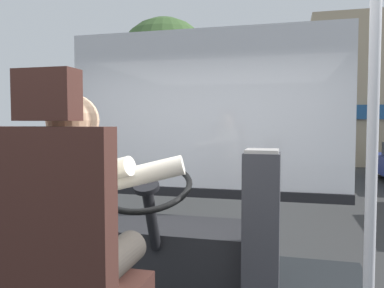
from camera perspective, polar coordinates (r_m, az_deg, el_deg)
ground at (r=10.65m, az=10.08°, el=-7.16°), size 18.00×44.00×0.06m
driver_seat at (r=1.62m, az=-18.17°, el=-17.53°), size 0.48×0.48×1.32m
bus_driver at (r=1.65m, az=-16.24°, el=-10.11°), size 0.76×0.52×0.78m
steering_console at (r=2.83m, az=-3.57°, el=-15.37°), size 1.10×0.99×0.86m
handrail_pole at (r=1.67m, az=25.44°, el=3.58°), size 0.04×0.04×2.30m
fare_box at (r=2.33m, az=10.31°, el=-12.91°), size 0.21×0.23×0.98m
windshield_panel at (r=3.35m, az=1.68°, el=1.78°), size 2.50×0.08×1.48m
street_tree at (r=13.57m, az=-4.10°, el=11.38°), size 3.34×3.34×5.50m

